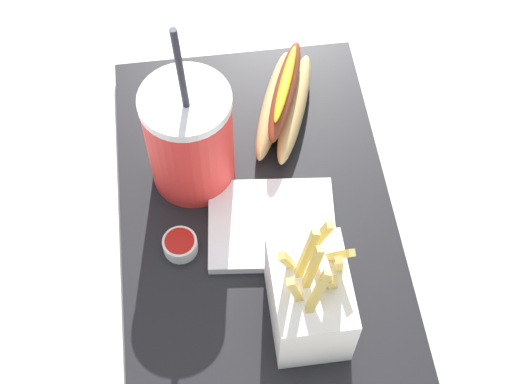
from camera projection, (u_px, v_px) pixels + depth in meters
ground_plane at (256, 219)px, 0.82m from camera, size 2.40×2.40×0.02m
food_tray at (256, 210)px, 0.80m from camera, size 0.46×0.30×0.02m
soda_cup at (190, 138)px, 0.76m from camera, size 0.10×0.10×0.23m
fries_basket at (309, 298)px, 0.69m from camera, size 0.10×0.08×0.14m
hot_dog_1 at (284, 102)px, 0.84m from camera, size 0.17×0.10×0.06m
ketchup_cup_1 at (163, 99)px, 0.86m from camera, size 0.03×0.03×0.02m
ketchup_cup_2 at (180, 244)px, 0.76m from camera, size 0.04×0.04×0.02m
napkin_stack at (272, 224)px, 0.78m from camera, size 0.12×0.15×0.01m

